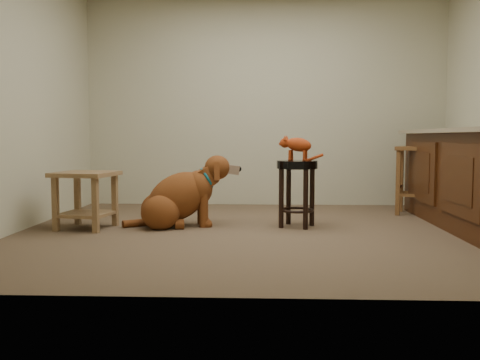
{
  "coord_description": "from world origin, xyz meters",
  "views": [
    {
      "loc": [
        -0.03,
        -4.8,
        0.86
      ],
      "look_at": [
        -0.24,
        0.3,
        0.45
      ],
      "focal_mm": 40.0,
      "sensor_mm": 36.0,
      "label": 1
    }
  ],
  "objects_px": {
    "padded_stool": "(297,180)",
    "wood_stool": "(415,179)",
    "golden_retriever": "(179,198)",
    "tabby_kitten": "(296,145)",
    "side_table": "(86,191)"
  },
  "relations": [
    {
      "from": "wood_stool",
      "to": "golden_retriever",
      "type": "distance_m",
      "value": 2.67
    },
    {
      "from": "wood_stool",
      "to": "side_table",
      "type": "distance_m",
      "value": 3.53
    },
    {
      "from": "padded_stool",
      "to": "tabby_kitten",
      "type": "relative_size",
      "value": 1.5
    },
    {
      "from": "padded_stool",
      "to": "golden_retriever",
      "type": "distance_m",
      "value": 1.15
    },
    {
      "from": "golden_retriever",
      "to": "tabby_kitten",
      "type": "bearing_deg",
      "value": -11.35
    },
    {
      "from": "tabby_kitten",
      "to": "padded_stool",
      "type": "bearing_deg",
      "value": -5.72
    },
    {
      "from": "side_table",
      "to": "tabby_kitten",
      "type": "bearing_deg",
      "value": 5.45
    },
    {
      "from": "wood_stool",
      "to": "golden_retriever",
      "type": "height_order",
      "value": "wood_stool"
    },
    {
      "from": "wood_stool",
      "to": "golden_retriever",
      "type": "bearing_deg",
      "value": -159.75
    },
    {
      "from": "padded_stool",
      "to": "side_table",
      "type": "height_order",
      "value": "padded_stool"
    },
    {
      "from": "padded_stool",
      "to": "tabby_kitten",
      "type": "xyz_separation_m",
      "value": [
        -0.01,
        0.0,
        0.33
      ]
    },
    {
      "from": "wood_stool",
      "to": "tabby_kitten",
      "type": "relative_size",
      "value": 1.78
    },
    {
      "from": "side_table",
      "to": "golden_retriever",
      "type": "height_order",
      "value": "golden_retriever"
    },
    {
      "from": "tabby_kitten",
      "to": "golden_retriever",
      "type": "bearing_deg",
      "value": -159.04
    },
    {
      "from": "padded_stool",
      "to": "wood_stool",
      "type": "bearing_deg",
      "value": 33.32
    }
  ]
}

